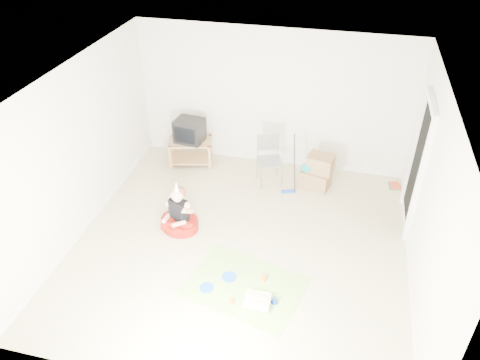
% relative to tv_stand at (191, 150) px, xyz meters
% --- Properties ---
extents(ground, '(5.00, 5.00, 0.00)m').
position_rel_tv_stand_xyz_m(ground, '(1.47, -2.04, -0.29)').
color(ground, beige).
rests_on(ground, ground).
extents(doorway_recess, '(0.02, 0.90, 2.05)m').
position_rel_tv_stand_xyz_m(doorway_recess, '(3.95, -0.84, 0.73)').
color(doorway_recess, black).
rests_on(doorway_recess, ground).
extents(tv_stand, '(0.89, 0.67, 0.50)m').
position_rel_tv_stand_xyz_m(tv_stand, '(0.00, 0.00, 0.00)').
color(tv_stand, '#A67A4B').
rests_on(tv_stand, ground).
extents(crt_tv, '(0.55, 0.48, 0.44)m').
position_rel_tv_stand_xyz_m(crt_tv, '(0.00, 0.00, 0.42)').
color(crt_tv, black).
rests_on(crt_tv, tv_stand).
extents(folding_chair, '(0.54, 0.53, 0.93)m').
position_rel_tv_stand_xyz_m(folding_chair, '(1.58, -0.29, 0.16)').
color(folding_chair, gray).
rests_on(folding_chair, ground).
extents(cardboard_boxes, '(0.59, 0.49, 0.64)m').
position_rel_tv_stand_xyz_m(cardboard_boxes, '(2.43, -0.22, 0.01)').
color(cardboard_boxes, '#926D46').
rests_on(cardboard_boxes, ground).
extents(floor_mop, '(0.27, 0.33, 1.02)m').
position_rel_tv_stand_xyz_m(floor_mop, '(1.98, -0.52, -0.03)').
color(floor_mop, blue).
rests_on(floor_mop, ground).
extents(book_pile, '(0.22, 0.26, 0.05)m').
position_rel_tv_stand_xyz_m(book_pile, '(3.82, 0.10, -0.27)').
color(book_pile, '#2A804E').
rests_on(book_pile, ground).
extents(seated_woman, '(0.79, 0.79, 0.89)m').
position_rel_tv_stand_xyz_m(seated_woman, '(0.44, -1.90, -0.10)').
color(seated_woman, maroon).
rests_on(seated_woman, ground).
extents(party_mat, '(1.78, 1.47, 0.01)m').
position_rel_tv_stand_xyz_m(party_mat, '(1.73, -2.87, -0.29)').
color(party_mat, '#F4337C').
rests_on(party_mat, ground).
extents(birthday_cake, '(0.35, 0.28, 0.16)m').
position_rel_tv_stand_xyz_m(birthday_cake, '(1.97, -3.13, -0.24)').
color(birthday_cake, silver).
rests_on(birthday_cake, party_mat).
extents(blue_plate_near, '(0.24, 0.24, 0.01)m').
position_rel_tv_stand_xyz_m(blue_plate_near, '(1.48, -2.76, -0.28)').
color(blue_plate_near, blue).
rests_on(blue_plate_near, party_mat).
extents(blue_plate_far, '(0.21, 0.21, 0.01)m').
position_rel_tv_stand_xyz_m(blue_plate_far, '(1.23, -3.03, -0.28)').
color(blue_plate_far, blue).
rests_on(blue_plate_far, party_mat).
extents(orange_cup_near, '(0.11, 0.11, 0.09)m').
position_rel_tv_stand_xyz_m(orange_cup_near, '(1.96, -2.71, -0.24)').
color(orange_cup_near, orange).
rests_on(orange_cup_near, party_mat).
extents(orange_cup_far, '(0.09, 0.09, 0.08)m').
position_rel_tv_stand_xyz_m(orange_cup_far, '(1.63, -3.21, -0.25)').
color(orange_cup_far, orange).
rests_on(orange_cup_far, party_mat).
extents(blue_party_hat, '(0.10, 0.10, 0.14)m').
position_rel_tv_stand_xyz_m(blue_party_hat, '(2.19, -3.06, -0.21)').
color(blue_party_hat, '#193FB5').
rests_on(blue_party_hat, party_mat).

